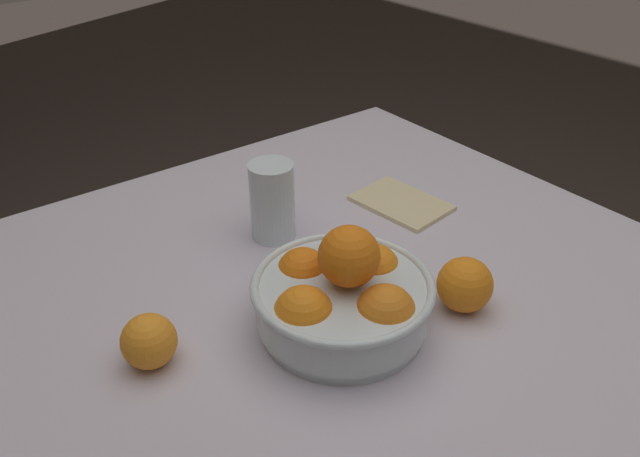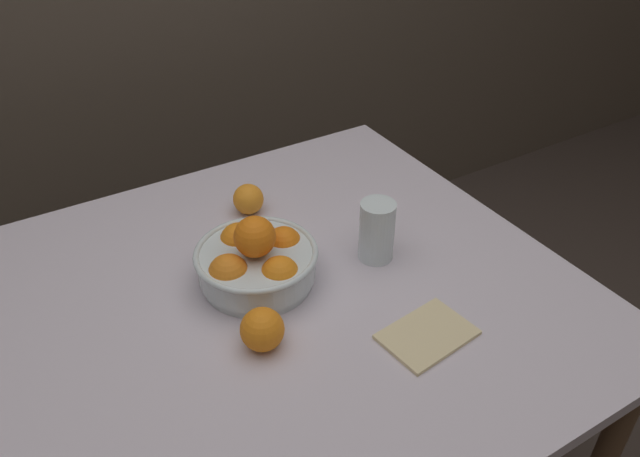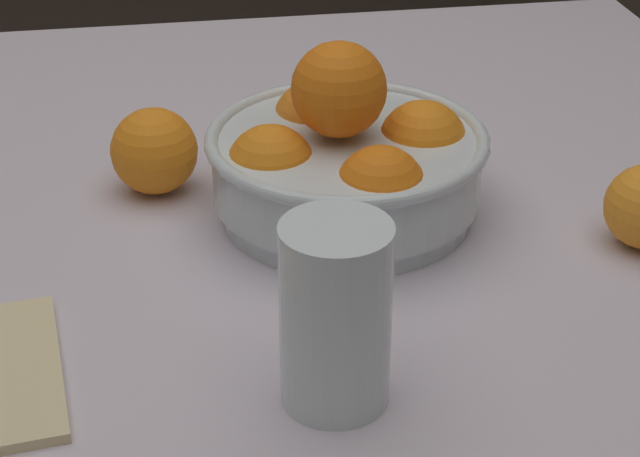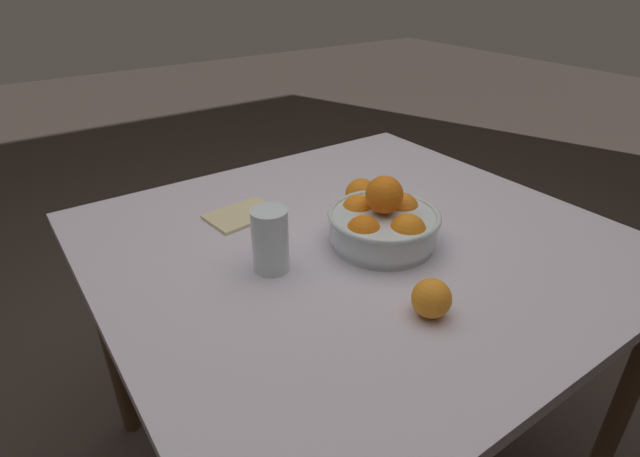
# 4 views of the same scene
# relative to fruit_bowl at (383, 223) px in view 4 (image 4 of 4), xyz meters

# --- Properties ---
(ground_plane) EXTENTS (12.00, 12.00, 0.00)m
(ground_plane) POSITION_rel_fruit_bowl_xyz_m (0.03, -0.05, -0.80)
(ground_plane) COLOR #3D332D
(dining_table) EXTENTS (1.11, 1.06, 0.74)m
(dining_table) POSITION_rel_fruit_bowl_xyz_m (0.03, -0.05, -0.13)
(dining_table) COLOR silver
(dining_table) RESTS_ON ground_plane
(fruit_bowl) EXTENTS (0.24, 0.24, 0.16)m
(fruit_bowl) POSITION_rel_fruit_bowl_xyz_m (0.00, 0.00, 0.00)
(fruit_bowl) COLOR silver
(fruit_bowl) RESTS_ON dining_table
(juice_glass) EXTENTS (0.07, 0.07, 0.13)m
(juice_glass) POSITION_rel_fruit_bowl_xyz_m (0.25, -0.06, 0.01)
(juice_glass) COLOR #F4A314
(juice_glass) RESTS_ON dining_table
(orange_loose_near_bowl) EXTENTS (0.07, 0.07, 0.07)m
(orange_loose_near_bowl) POSITION_rel_fruit_bowl_xyz_m (0.09, 0.24, -0.02)
(orange_loose_near_bowl) COLOR orange
(orange_loose_near_bowl) RESTS_ON dining_table
(orange_loose_front) EXTENTS (0.08, 0.08, 0.08)m
(orange_loose_front) POSITION_rel_fruit_bowl_xyz_m (-0.07, -0.16, -0.01)
(orange_loose_front) COLOR orange
(orange_loose_front) RESTS_ON dining_table
(napkin) EXTENTS (0.18, 0.13, 0.01)m
(napkin) POSITION_rel_fruit_bowl_xyz_m (0.19, -0.30, -0.05)
(napkin) COLOR beige
(napkin) RESTS_ON dining_table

